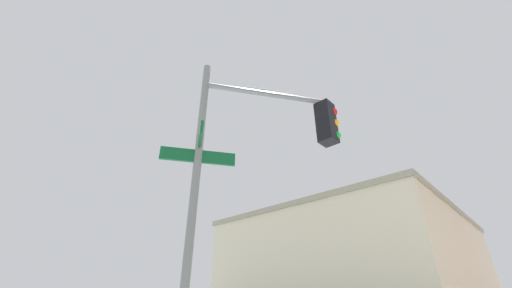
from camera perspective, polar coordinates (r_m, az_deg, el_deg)
traffic_signal_near at (r=4.71m, az=1.45°, el=-2.62°), size 1.80×2.48×5.53m
building_stucco at (r=30.36m, az=19.38°, el=-22.40°), size 17.41×20.20×8.73m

